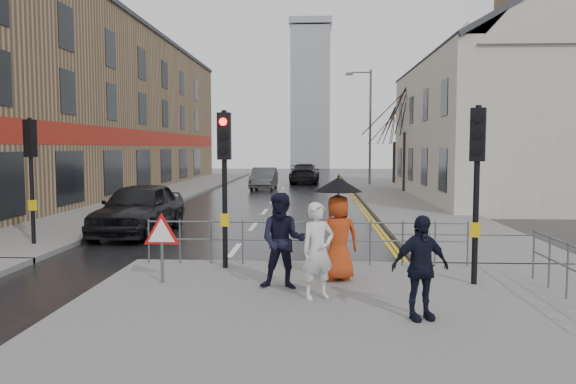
# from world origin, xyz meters

# --- Properties ---
(ground) EXTENTS (120.00, 120.00, 0.00)m
(ground) POSITION_xyz_m (0.00, 0.00, 0.00)
(ground) COLOR black
(ground) RESTS_ON ground
(near_pavement) EXTENTS (10.00, 9.00, 0.14)m
(near_pavement) POSITION_xyz_m (3.00, -3.50, 0.07)
(near_pavement) COLOR #605E5B
(near_pavement) RESTS_ON ground
(left_pavement) EXTENTS (4.00, 44.00, 0.14)m
(left_pavement) POSITION_xyz_m (-6.50, 23.00, 0.07)
(left_pavement) COLOR #605E5B
(left_pavement) RESTS_ON ground
(right_pavement) EXTENTS (4.00, 40.00, 0.14)m
(right_pavement) POSITION_xyz_m (6.50, 25.00, 0.07)
(right_pavement) COLOR #605E5B
(right_pavement) RESTS_ON ground
(pavement_bridge_right) EXTENTS (4.00, 4.20, 0.14)m
(pavement_bridge_right) POSITION_xyz_m (6.50, 3.00, 0.07)
(pavement_bridge_right) COLOR #605E5B
(pavement_bridge_right) RESTS_ON ground
(building_left_terrace) EXTENTS (8.00, 42.00, 10.00)m
(building_left_terrace) POSITION_xyz_m (-12.00, 22.00, 5.00)
(building_left_terrace) COLOR #927354
(building_left_terrace) RESTS_ON ground
(building_right_cream) EXTENTS (9.00, 16.40, 10.10)m
(building_right_cream) POSITION_xyz_m (12.00, 18.00, 4.78)
(building_right_cream) COLOR beige
(building_right_cream) RESTS_ON ground
(church_tower) EXTENTS (5.00, 5.00, 18.00)m
(church_tower) POSITION_xyz_m (1.50, 62.00, 9.00)
(church_tower) COLOR #95989E
(church_tower) RESTS_ON ground
(traffic_signal_near_left) EXTENTS (0.28, 0.27, 3.40)m
(traffic_signal_near_left) POSITION_xyz_m (0.20, 0.20, 2.46)
(traffic_signal_near_left) COLOR black
(traffic_signal_near_left) RESTS_ON near_pavement
(traffic_signal_near_right) EXTENTS (0.34, 0.33, 3.40)m
(traffic_signal_near_right) POSITION_xyz_m (5.20, -1.00, 2.46)
(traffic_signal_near_right) COLOR black
(traffic_signal_near_right) RESTS_ON near_pavement
(traffic_signal_far_left) EXTENTS (0.34, 0.33, 3.40)m
(traffic_signal_far_left) POSITION_xyz_m (-5.50, 3.00, 2.46)
(traffic_signal_far_left) COLOR black
(traffic_signal_far_left) RESTS_ON left_pavement
(guard_railing_front) EXTENTS (7.14, 0.04, 1.00)m
(guard_railing_front) POSITION_xyz_m (1.95, 0.60, 0.86)
(guard_railing_front) COLOR #595B5E
(guard_railing_front) RESTS_ON near_pavement
(warning_sign) EXTENTS (0.80, 0.07, 1.35)m
(warning_sign) POSITION_xyz_m (-0.80, -1.21, 1.04)
(warning_sign) COLOR #595B5E
(warning_sign) RESTS_ON near_pavement
(street_lamp) EXTENTS (1.83, 0.25, 8.00)m
(street_lamp) POSITION_xyz_m (5.82, 28.00, 4.71)
(street_lamp) COLOR #595B5E
(street_lamp) RESTS_ON right_pavement
(tree_near) EXTENTS (2.40, 2.40, 6.58)m
(tree_near) POSITION_xyz_m (7.50, 22.00, 5.14)
(tree_near) COLOR #31241B
(tree_near) RESTS_ON right_pavement
(tree_far) EXTENTS (2.40, 2.40, 5.64)m
(tree_far) POSITION_xyz_m (8.00, 30.00, 4.42)
(tree_far) COLOR #31241B
(tree_far) RESTS_ON right_pavement
(pedestrian_a) EXTENTS (0.73, 0.64, 1.67)m
(pedestrian_a) POSITION_xyz_m (2.20, -2.18, 0.98)
(pedestrian_a) COLOR silver
(pedestrian_a) RESTS_ON near_pavement
(pedestrian_b) EXTENTS (0.92, 0.74, 1.78)m
(pedestrian_b) POSITION_xyz_m (1.55, -1.53, 1.03)
(pedestrian_b) COLOR black
(pedestrian_b) RESTS_ON near_pavement
(pedestrian_with_umbrella) EXTENTS (0.96, 0.96, 2.03)m
(pedestrian_with_umbrella) POSITION_xyz_m (2.60, -0.84, 1.25)
(pedestrian_with_umbrella) COLOR #A93613
(pedestrian_with_umbrella) RESTS_ON near_pavement
(pedestrian_d) EXTENTS (1.01, 0.66, 1.60)m
(pedestrian_d) POSITION_xyz_m (3.74, -3.29, 0.94)
(pedestrian_d) COLOR black
(pedestrian_d) RESTS_ON near_pavement
(car_parked) EXTENTS (2.14, 4.89, 1.64)m
(car_parked) POSITION_xyz_m (-3.42, 5.64, 0.82)
(car_parked) COLOR black
(car_parked) RESTS_ON ground
(car_mid) EXTENTS (1.56, 4.32, 1.41)m
(car_mid) POSITION_xyz_m (-1.20, 24.85, 0.71)
(car_mid) COLOR #3E4042
(car_mid) RESTS_ON ground
(car_far) EXTENTS (2.32, 5.32, 1.52)m
(car_far) POSITION_xyz_m (1.36, 30.71, 0.76)
(car_far) COLOR black
(car_far) RESTS_ON ground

